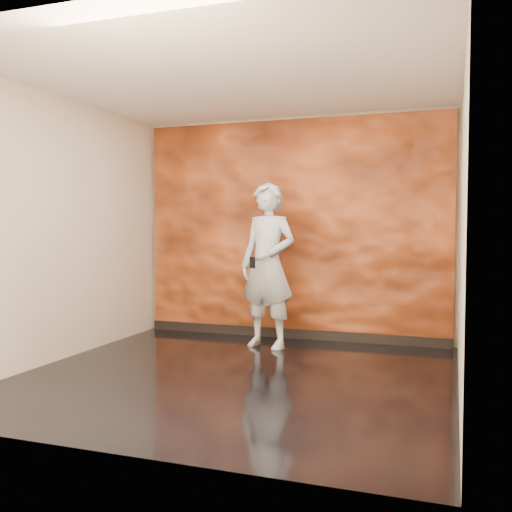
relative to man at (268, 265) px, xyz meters
name	(u,v)px	position (x,y,z in m)	size (l,w,h in m)	color
room	(236,228)	(0.11, -1.31, 0.44)	(4.02, 4.02, 2.81)	black
feature_wall	(292,229)	(0.11, 0.65, 0.42)	(3.90, 0.06, 2.75)	orange
baseboard	(291,333)	(0.11, 0.61, -0.90)	(3.90, 0.04, 0.12)	black
man	(268,265)	(0.00, 0.00, 0.00)	(0.70, 0.46, 1.92)	#8F929C
phone	(252,262)	(-0.09, -0.28, 0.05)	(0.07, 0.01, 0.13)	black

